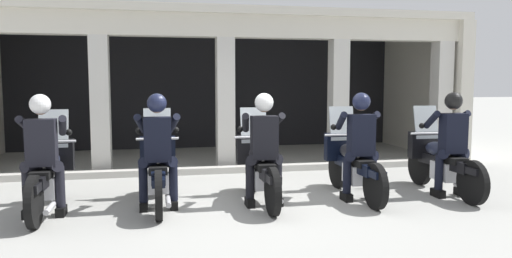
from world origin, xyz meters
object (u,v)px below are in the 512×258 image
Objects in this scene: motorcycle_far_left at (48,174)px; motorcycle_far_right at (440,161)px; motorcycle_left at (158,170)px; motorcycle_center at (260,167)px; police_officer_right at (360,137)px; police_officer_left at (158,141)px; police_officer_center at (264,140)px; police_officer_far_right at (452,135)px; motorcycle_right at (352,163)px; police_officer_far_left at (42,145)px.

motorcycle_far_left and motorcycle_far_right have the same top height.
motorcycle_left is 1.00× the size of motorcycle_center.
police_officer_right is (2.90, -0.34, 0.44)m from motorcycle_left.
police_officer_left reaches higher than motorcycle_left.
motorcycle_center is 0.52m from police_officer_center.
police_officer_far_right is at bearing -97.43° from motorcycle_far_right.
motorcycle_far_left is 1.00× the size of motorcycle_left.
police_officer_left is at bearing 175.06° from motorcycle_far_right.
police_officer_left reaches higher than motorcycle_right.
police_officer_far_left and police_officer_left have the same top height.
motorcycle_far_left is 1.00× the size of motorcycle_right.
police_officer_left is 0.78× the size of motorcycle_center.
police_officer_left is 0.78× the size of motorcycle_far_right.
police_officer_center is at bearing -9.72° from police_officer_left.
motorcycle_left and motorcycle_center have the same top height.
police_officer_left is (1.45, -0.23, 0.44)m from motorcycle_far_left.
motorcycle_far_left is 5.82m from police_officer_far_right.
motorcycle_right is (2.90, -0.06, 0.00)m from motorcycle_left.
motorcycle_left is 1.00× the size of motorcycle_far_right.
motorcycle_center is at bearing 166.74° from police_officer_far_right.
motorcycle_right is 0.52m from police_officer_right.
police_officer_left is at bearing 170.91° from police_officer_right.
police_officer_right is (4.35, -0.01, -0.00)m from police_officer_far_left.
police_officer_far_left is at bearing 175.66° from motorcycle_right.
motorcycle_center is at bearing 6.59° from police_officer_far_left.
motorcycle_left is at bearing 163.09° from police_officer_center.
police_officer_far_right is at bearing -21.32° from motorcycle_right.
police_officer_right is at bearing -98.26° from motorcycle_right.
motorcycle_right and motorcycle_far_right have the same top height.
motorcycle_far_right is at bearing 82.57° from police_officer_far_right.
police_officer_far_left reaches higher than motorcycle_far_left.
motorcycle_left is at bearing 167.60° from police_officer_far_right.
motorcycle_right is at bearing 81.74° from police_officer_right.
police_officer_center is 2.90m from police_officer_far_right.
police_officer_left is (1.45, 0.05, 0.00)m from police_officer_far_left.
police_officer_right is at bearing 170.50° from police_officer_far_right.
police_officer_center is at bearing -175.66° from motorcycle_right.
police_officer_right is (4.34, -0.29, 0.44)m from motorcycle_far_left.
motorcycle_left is (1.45, 0.33, -0.44)m from police_officer_far_left.
motorcycle_far_left is 2.95m from police_officer_center.
police_officer_far_right is (5.79, -0.35, 0.44)m from motorcycle_far_left.
motorcycle_center and motorcycle_far_right have the same top height.
police_officer_left is 2.90m from police_officer_right.
police_officer_far_right reaches higher than motorcycle_far_left.
motorcycle_far_left and motorcycle_right have the same top height.
police_officer_far_left is 0.78× the size of motorcycle_far_right.
police_officer_left is 1.00× the size of police_officer_right.
police_officer_far_left is at bearing 176.75° from police_officer_center.
police_officer_left and police_officer_right have the same top height.
motorcycle_center is 1.00× the size of motorcycle_far_right.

